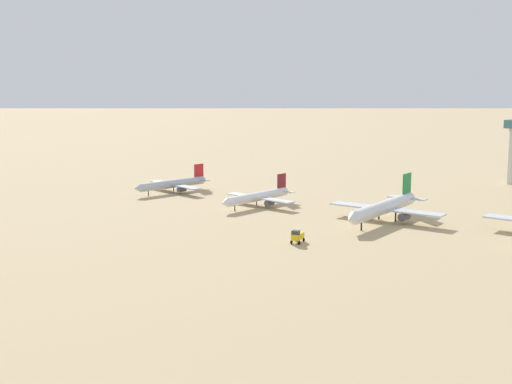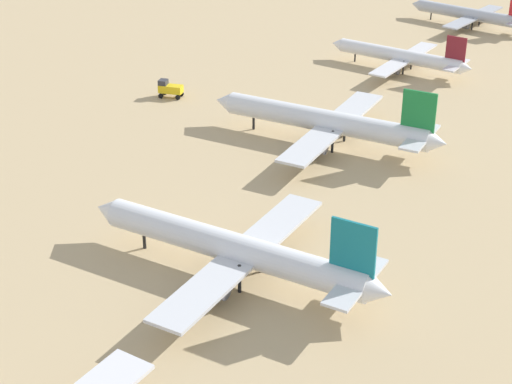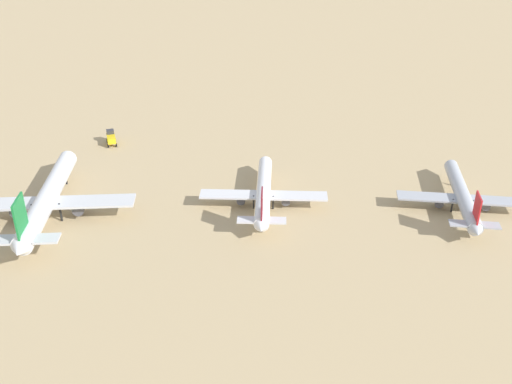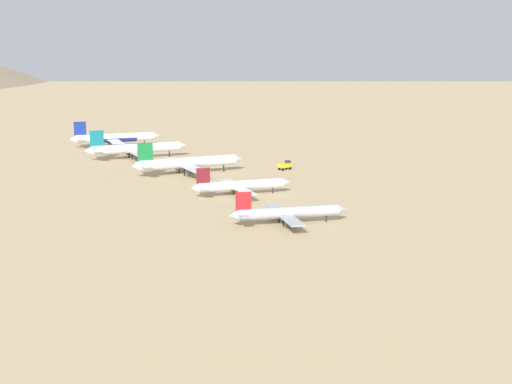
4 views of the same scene
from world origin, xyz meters
The scene contains 7 objects.
ground_plane centered at (0.00, 0.00, 0.00)m, with size 1800.00×1800.00×0.00m, color tan.
parked_jet_0 centered at (13.33, -94.62, 3.53)m, with size 36.35×29.52×10.48m.
parked_jet_1 centered at (11.67, -49.04, 3.55)m, with size 36.50×29.61×10.53m.
parked_jet_2 centered at (2.79, -1.24, 4.65)m, with size 47.84×39.07×13.81m.
parked_jet_3 centered at (-11.38, 46.30, 4.67)m, with size 48.07×39.17×13.86m.
parked_jet_4 centered at (-15.87, 90.19, 4.46)m, with size 46.46×37.76×13.40m.
service_truck centered at (44.40, -2.77, 2.08)m, with size 5.68×4.30×3.90m.
Camera 4 is at (-59.78, -303.54, 53.93)m, focal length 53.85 mm.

